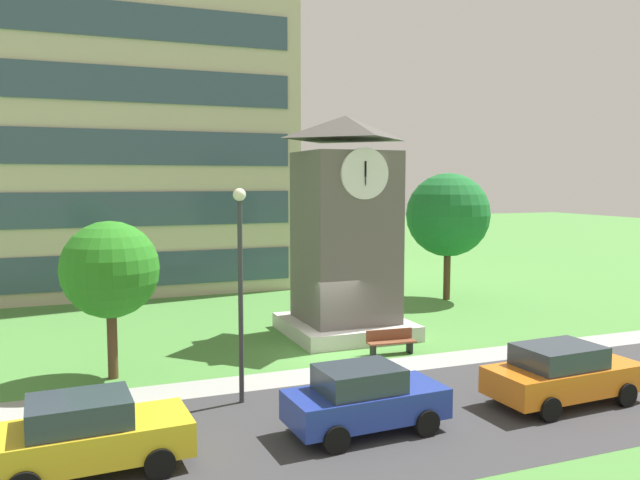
{
  "coord_description": "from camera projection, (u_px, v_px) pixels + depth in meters",
  "views": [
    {
      "loc": [
        -8.85,
        -20.82,
        6.3
      ],
      "look_at": [
        0.71,
        3.79,
        3.82
      ],
      "focal_mm": 35.73,
      "sensor_mm": 36.0,
      "label": 1
    }
  ],
  "objects": [
    {
      "name": "ground_plane",
      "position": [
        340.0,
        354.0,
        23.1
      ],
      "size": [
        160.0,
        160.0,
        0.0
      ],
      "primitive_type": "plane",
      "color": "#4C893D"
    },
    {
      "name": "street_asphalt",
      "position": [
        432.0,
        414.0,
        17.18
      ],
      "size": [
        120.0,
        7.2,
        0.01
      ],
      "primitive_type": "cube",
      "color": "#38383A",
      "rests_on": "ground"
    },
    {
      "name": "kerb_strip",
      "position": [
        363.0,
        369.0,
        21.26
      ],
      "size": [
        120.0,
        1.6,
        0.01
      ],
      "primitive_type": "cube",
      "color": "#9E9E99",
      "rests_on": "ground"
    },
    {
      "name": "office_building",
      "position": [
        104.0,
        39.0,
        36.62
      ],
      "size": [
        20.49,
        10.19,
        28.8
      ],
      "color": "beige",
      "rests_on": "ground"
    },
    {
      "name": "clock_tower",
      "position": [
        345.0,
        239.0,
        25.83
      ],
      "size": [
        4.77,
        4.77,
        8.88
      ],
      "color": "#605B56",
      "rests_on": "ground"
    },
    {
      "name": "park_bench",
      "position": [
        391.0,
        341.0,
        23.13
      ],
      "size": [
        1.83,
        0.62,
        0.88
      ],
      "color": "brown",
      "rests_on": "ground"
    },
    {
      "name": "street_lamp",
      "position": [
        240.0,
        272.0,
        17.75
      ],
      "size": [
        0.36,
        0.36,
        6.09
      ],
      "color": "#333338",
      "rests_on": "ground"
    },
    {
      "name": "tree_streetside",
      "position": [
        448.0,
        215.0,
        33.35
      ],
      "size": [
        4.38,
        4.38,
        6.69
      ],
      "color": "#513823",
      "rests_on": "ground"
    },
    {
      "name": "tree_by_building",
      "position": [
        110.0,
        270.0,
        20.0
      ],
      "size": [
        3.07,
        3.07,
        5.04
      ],
      "color": "#513823",
      "rests_on": "ground"
    },
    {
      "name": "parked_car_yellow",
      "position": [
        88.0,
        434.0,
        13.67
      ],
      "size": [
        4.29,
        2.14,
        1.69
      ],
      "color": "gold",
      "rests_on": "ground"
    },
    {
      "name": "parked_car_blue",
      "position": [
        364.0,
        399.0,
        15.91
      ],
      "size": [
        4.08,
        2.07,
        1.69
      ],
      "color": "#23389E",
      "rests_on": "ground"
    },
    {
      "name": "parked_car_orange",
      "position": [
        563.0,
        373.0,
        17.97
      ],
      "size": [
        4.57,
        2.22,
        1.69
      ],
      "color": "orange",
      "rests_on": "ground"
    }
  ]
}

